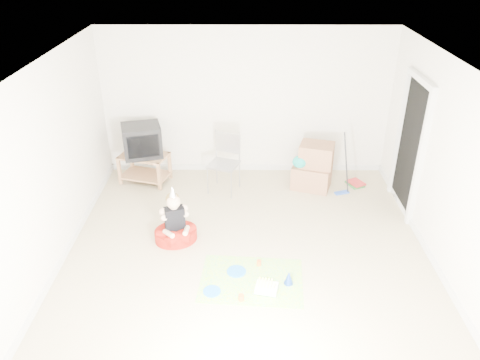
{
  "coord_description": "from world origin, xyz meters",
  "views": [
    {
      "loc": [
        -0.07,
        -5.28,
        3.96
      ],
      "look_at": [
        -0.1,
        0.4,
        0.9
      ],
      "focal_mm": 35.0,
      "sensor_mm": 36.0,
      "label": 1
    }
  ],
  "objects_px": {
    "tv_stand": "(145,166)",
    "cardboard_boxes": "(313,167)",
    "seated_woman": "(175,228)",
    "birthday_cake": "(267,289)",
    "crt_tv": "(142,141)",
    "folding_chair": "(224,165)"
  },
  "relations": [
    {
      "from": "crt_tv",
      "to": "cardboard_boxes",
      "type": "xyz_separation_m",
      "value": [
        2.92,
        -0.21,
        -0.4
      ]
    },
    {
      "from": "seated_woman",
      "to": "crt_tv",
      "type": "bearing_deg",
      "value": 113.1
    },
    {
      "from": "crt_tv",
      "to": "cardboard_boxes",
      "type": "height_order",
      "value": "crt_tv"
    },
    {
      "from": "crt_tv",
      "to": "seated_woman",
      "type": "distance_m",
      "value": 2.02
    },
    {
      "from": "folding_chair",
      "to": "cardboard_boxes",
      "type": "height_order",
      "value": "folding_chair"
    },
    {
      "from": "tv_stand",
      "to": "cardboard_boxes",
      "type": "bearing_deg",
      "value": -4.03
    },
    {
      "from": "folding_chair",
      "to": "birthday_cake",
      "type": "relative_size",
      "value": 3.29
    },
    {
      "from": "cardboard_boxes",
      "to": "seated_woman",
      "type": "height_order",
      "value": "seated_woman"
    },
    {
      "from": "crt_tv",
      "to": "tv_stand",
      "type": "bearing_deg",
      "value": -60.73
    },
    {
      "from": "tv_stand",
      "to": "birthday_cake",
      "type": "distance_m",
      "value": 3.51
    },
    {
      "from": "tv_stand",
      "to": "folding_chair",
      "type": "xyz_separation_m",
      "value": [
        1.4,
        -0.34,
        0.2
      ]
    },
    {
      "from": "tv_stand",
      "to": "crt_tv",
      "type": "bearing_deg",
      "value": 135.0
    },
    {
      "from": "seated_woman",
      "to": "tv_stand",
      "type": "bearing_deg",
      "value": 113.1
    },
    {
      "from": "tv_stand",
      "to": "seated_woman",
      "type": "height_order",
      "value": "seated_woman"
    },
    {
      "from": "cardboard_boxes",
      "to": "birthday_cake",
      "type": "xyz_separation_m",
      "value": [
        -0.9,
        -2.66,
        -0.35
      ]
    },
    {
      "from": "tv_stand",
      "to": "cardboard_boxes",
      "type": "xyz_separation_m",
      "value": [
        2.92,
        -0.21,
        0.09
      ]
    },
    {
      "from": "birthday_cake",
      "to": "folding_chair",
      "type": "bearing_deg",
      "value": 103.72
    },
    {
      "from": "tv_stand",
      "to": "folding_chair",
      "type": "relative_size",
      "value": 0.9
    },
    {
      "from": "crt_tv",
      "to": "birthday_cake",
      "type": "height_order",
      "value": "crt_tv"
    },
    {
      "from": "tv_stand",
      "to": "crt_tv",
      "type": "xyz_separation_m",
      "value": [
        -0.0,
        0.0,
        0.48
      ]
    },
    {
      "from": "tv_stand",
      "to": "folding_chair",
      "type": "distance_m",
      "value": 1.45
    },
    {
      "from": "crt_tv",
      "to": "seated_woman",
      "type": "xyz_separation_m",
      "value": [
        0.76,
        -1.78,
        -0.59
      ]
    }
  ]
}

